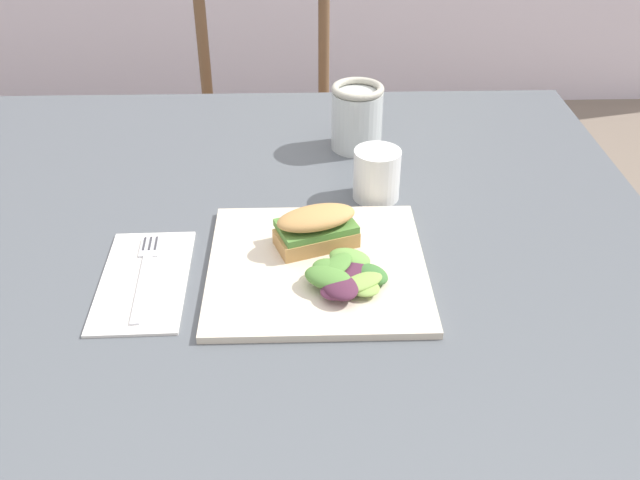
{
  "coord_description": "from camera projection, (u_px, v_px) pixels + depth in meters",
  "views": [
    {
      "loc": [
        -0.02,
        -0.95,
        1.3
      ],
      "look_at": [
        0.0,
        -0.15,
        0.76
      ],
      "focal_mm": 39.94,
      "sensor_mm": 36.0,
      "label": 1
    }
  ],
  "objects": [
    {
      "name": "fork_on_napkin",
      "position": [
        145.0,
        270.0,
        0.93
      ],
      "size": [
        0.03,
        0.19,
        0.0
      ],
      "color": "silver",
      "rests_on": "napkin_folded"
    },
    {
      "name": "chair_wooden_far",
      "position": [
        274.0,
        129.0,
        1.99
      ],
      "size": [
        0.46,
        0.46,
        0.87
      ],
      "color": "brown",
      "rests_on": "ground"
    },
    {
      "name": "napkin_folded",
      "position": [
        144.0,
        280.0,
        0.92
      ],
      "size": [
        0.12,
        0.22,
        0.0
      ],
      "primitive_type": "cube",
      "rotation": [
        0.0,
        0.0,
        0.02
      ],
      "color": "silver",
      "rests_on": "dining_table"
    },
    {
      "name": "dining_table",
      "position": [
        263.0,
        293.0,
        1.09
      ],
      "size": [
        1.17,
        1.01,
        0.74
      ],
      "color": "#51565B",
      "rests_on": "ground"
    },
    {
      "name": "sandwich_half_front",
      "position": [
        316.0,
        227.0,
        0.96
      ],
      "size": [
        0.12,
        0.1,
        0.06
      ],
      "color": "tan",
      "rests_on": "plate_lunch"
    },
    {
      "name": "cup_extra_side",
      "position": [
        377.0,
        175.0,
        1.08
      ],
      "size": [
        0.07,
        0.07,
        0.08
      ],
      "primitive_type": "cylinder",
      "color": "white",
      "rests_on": "dining_table"
    },
    {
      "name": "mason_jar_iced_tea",
      "position": [
        357.0,
        120.0,
        1.22
      ],
      "size": [
        0.09,
        0.09,
        0.11
      ],
      "color": "#C67528",
      "rests_on": "dining_table"
    },
    {
      "name": "salad_mixed_greens",
      "position": [
        345.0,
        275.0,
        0.89
      ],
      "size": [
        0.12,
        0.13,
        0.03
      ],
      "color": "#3D7033",
      "rests_on": "plate_lunch"
    },
    {
      "name": "plate_lunch",
      "position": [
        321.0,
        266.0,
        0.94
      ],
      "size": [
        0.29,
        0.29,
        0.01
      ],
      "primitive_type": "cube",
      "color": "beige",
      "rests_on": "dining_table"
    }
  ]
}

